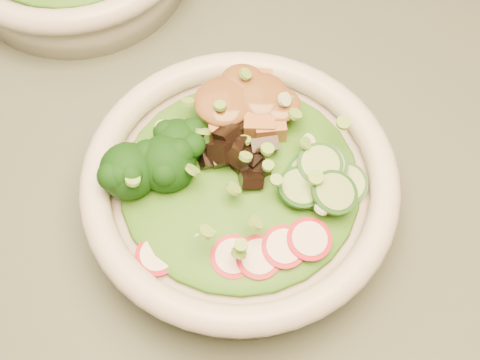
{
  "coord_description": "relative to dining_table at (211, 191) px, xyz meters",
  "views": [
    {
      "loc": [
        0.03,
        -0.32,
        1.24
      ],
      "look_at": [
        0.03,
        -0.08,
        0.8
      ],
      "focal_mm": 50.0,
      "sensor_mm": 36.0,
      "label": 1
    }
  ],
  "objects": [
    {
      "name": "cucumber_slices",
      "position": [
        0.09,
        -0.08,
        0.18
      ],
      "size": [
        0.07,
        0.07,
        0.03
      ],
      "primitive_type": null,
      "rotation": [
        0.0,
        0.0,
        -0.13
      ],
      "color": "#9AC96F",
      "rests_on": "salad_bowl"
    },
    {
      "name": "radish_slices",
      "position": [
        0.03,
        -0.14,
        0.17
      ],
      "size": [
        0.1,
        0.05,
        0.02
      ],
      "primitive_type": null,
      "rotation": [
        0.0,
        0.0,
        -0.13
      ],
      "color": "#A30C1D",
      "rests_on": "salad_bowl"
    },
    {
      "name": "mushroom_heap",
      "position": [
        0.03,
        -0.07,
        0.18
      ],
      "size": [
        0.07,
        0.07,
        0.04
      ],
      "primitive_type": null,
      "rotation": [
        0.0,
        0.0,
        -0.13
      ],
      "color": "black",
      "rests_on": "salad_bowl"
    },
    {
      "name": "broccoli_florets",
      "position": [
        -0.03,
        -0.08,
        0.18
      ],
      "size": [
        0.08,
        0.07,
        0.04
      ],
      "primitive_type": null,
      "rotation": [
        0.0,
        0.0,
        -0.13
      ],
      "color": "black",
      "rests_on": "salad_bowl"
    },
    {
      "name": "salad_bowl",
      "position": [
        0.03,
        -0.08,
        0.15
      ],
      "size": [
        0.24,
        0.24,
        0.06
      ],
      "rotation": [
        0.0,
        0.0,
        -0.13
      ],
      "color": "silver",
      "rests_on": "dining_table"
    },
    {
      "name": "dining_table",
      "position": [
        0.0,
        0.0,
        0.0
      ],
      "size": [
        1.2,
        0.8,
        0.75
      ],
      "color": "black",
      "rests_on": "ground"
    },
    {
      "name": "lettuce_bed",
      "position": [
        0.03,
        -0.08,
        0.17
      ],
      "size": [
        0.18,
        0.18,
        0.02
      ],
      "primitive_type": "ellipsoid",
      "color": "#216715",
      "rests_on": "salad_bowl"
    },
    {
      "name": "floor",
      "position": [
        0.0,
        0.0,
        -0.64
      ],
      "size": [
        4.0,
        4.0,
        0.0
      ],
      "primitive_type": "plane",
      "color": "#55361D",
      "rests_on": "ground"
    },
    {
      "name": "peanut_sauce",
      "position": [
        0.03,
        -0.02,
        0.19
      ],
      "size": [
        0.06,
        0.05,
        0.01
      ],
      "primitive_type": "ellipsoid",
      "color": "brown",
      "rests_on": "tofu_cubes"
    },
    {
      "name": "scallion_garnish",
      "position": [
        0.03,
        -0.08,
        0.19
      ],
      "size": [
        0.17,
        0.17,
        0.02
      ],
      "primitive_type": null,
      "color": "#6FAC3C",
      "rests_on": "salad_bowl"
    },
    {
      "name": "tofu_cubes",
      "position": [
        0.03,
        -0.02,
        0.18
      ],
      "size": [
        0.09,
        0.06,
        0.03
      ],
      "primitive_type": null,
      "rotation": [
        0.0,
        0.0,
        -0.13
      ],
      "color": "#9E6A34",
      "rests_on": "salad_bowl"
    }
  ]
}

